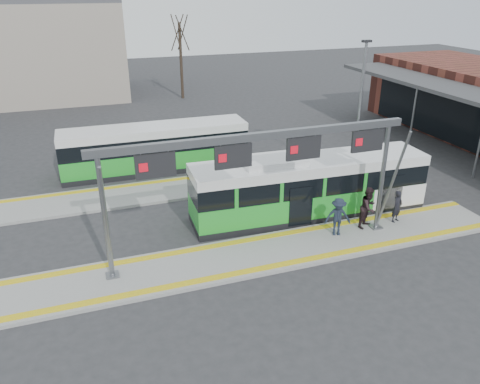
# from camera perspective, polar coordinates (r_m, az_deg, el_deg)

# --- Properties ---
(ground) EXTENTS (120.00, 120.00, 0.00)m
(ground) POSITION_cam_1_polar(r_m,az_deg,el_deg) (20.22, 3.59, -7.53)
(ground) COLOR #2D2D30
(ground) RESTS_ON ground
(platform_main) EXTENTS (22.00, 3.00, 0.15)m
(platform_main) POSITION_cam_1_polar(r_m,az_deg,el_deg) (20.18, 3.59, -7.35)
(platform_main) COLOR gray
(platform_main) RESTS_ON ground
(platform_second) EXTENTS (20.00, 3.00, 0.15)m
(platform_second) POSITION_cam_1_polar(r_m,az_deg,el_deg) (26.19, -11.36, -0.09)
(platform_second) COLOR gray
(platform_second) RESTS_ON ground
(tactile_main) EXTENTS (22.00, 2.65, 0.02)m
(tactile_main) POSITION_cam_1_polar(r_m,az_deg,el_deg) (20.14, 3.60, -7.14)
(tactile_main) COLOR yellow
(tactile_main) RESTS_ON platform_main
(tactile_second) EXTENTS (20.00, 0.35, 0.02)m
(tactile_second) POSITION_cam_1_polar(r_m,az_deg,el_deg) (27.20, -11.75, 1.01)
(tactile_second) COLOR yellow
(tactile_second) RESTS_ON platform_second
(gantry) EXTENTS (13.00, 1.68, 5.20)m
(gantry) POSITION_cam_1_polar(r_m,az_deg,el_deg) (18.44, 2.63, 4.13)
(gantry) COLOR slate
(gantry) RESTS_ON platform_main
(hero_bus) EXTENTS (11.73, 2.97, 3.20)m
(hero_bus) POSITION_cam_1_polar(r_m,az_deg,el_deg) (23.12, 8.37, 0.58)
(hero_bus) COLOR black
(hero_bus) RESTS_ON ground
(bg_bus_green) EXTENTS (11.19, 2.49, 2.79)m
(bg_bus_green) POSITION_cam_1_polar(r_m,az_deg,el_deg) (29.10, -10.27, 5.24)
(bg_bus_green) COLOR black
(bg_bus_green) RESTS_ON ground
(passenger_a) EXTENTS (0.67, 0.56, 1.57)m
(passenger_a) POSITION_cam_1_polar(r_m,az_deg,el_deg) (23.36, 18.62, -1.67)
(passenger_a) COLOR black
(passenger_a) RESTS_ON platform_main
(passenger_b) EXTENTS (1.19, 1.11, 1.96)m
(passenger_b) POSITION_cam_1_polar(r_m,az_deg,el_deg) (22.41, 15.39, -1.81)
(passenger_b) COLOR black
(passenger_b) RESTS_ON platform_main
(passenger_c) EXTENTS (1.31, 1.01, 1.79)m
(passenger_c) POSITION_cam_1_polar(r_m,az_deg,el_deg) (21.38, 11.85, -2.97)
(passenger_c) COLOR #1B2230
(passenger_c) RESTS_ON platform_main
(tree_left) EXTENTS (1.40, 1.40, 7.57)m
(tree_left) POSITION_cam_1_polar(r_m,az_deg,el_deg) (48.56, -20.79, 16.88)
(tree_left) COLOR #382B21
(tree_left) RESTS_ON ground
(tree_mid) EXTENTS (1.40, 1.40, 8.21)m
(tree_mid) POSITION_cam_1_polar(r_m,az_deg,el_deg) (47.54, -7.37, 18.63)
(tree_mid) COLOR #382B21
(tree_mid) RESTS_ON ground
(lamp_east) EXTENTS (0.50, 0.25, 7.91)m
(lamp_east) POSITION_cam_1_polar(r_m,az_deg,el_deg) (26.97, 14.36, 9.63)
(lamp_east) COLOR slate
(lamp_east) RESTS_ON ground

